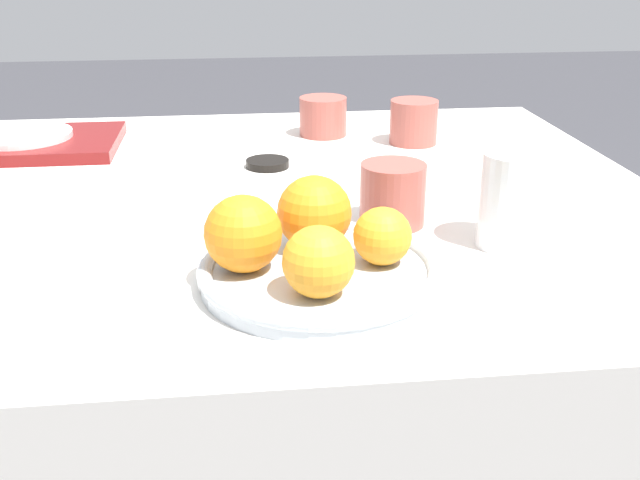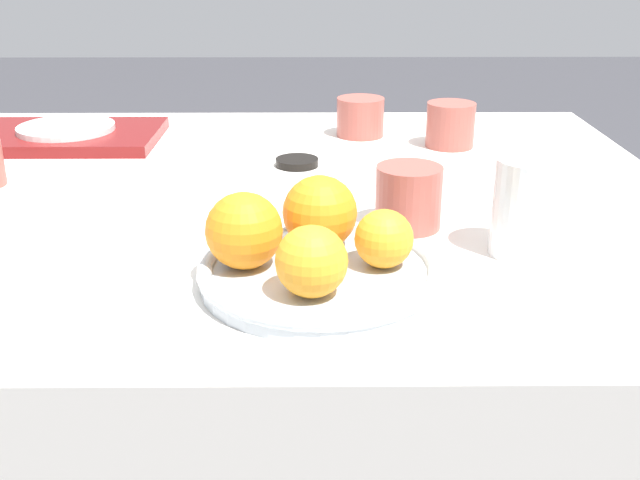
{
  "view_description": "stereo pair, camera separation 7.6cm",
  "coord_description": "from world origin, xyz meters",
  "px_view_note": "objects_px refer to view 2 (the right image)",
  "views": [
    {
      "loc": [
        -0.02,
        -1.01,
        1.06
      ],
      "look_at": [
        0.06,
        -0.31,
        0.77
      ],
      "focal_mm": 42.0,
      "sensor_mm": 36.0,
      "label": 1
    },
    {
      "loc": [
        0.06,
        -1.01,
        1.06
      ],
      "look_at": [
        0.06,
        -0.31,
        0.77
      ],
      "focal_mm": 42.0,
      "sensor_mm": 36.0,
      "label": 2
    }
  ],
  "objects_px": {
    "cup_3": "(450,125)",
    "orange_1": "(312,261)",
    "side_plate": "(66,128)",
    "cup_2": "(408,197)",
    "soy_dish": "(297,162)",
    "cup_1": "(360,117)",
    "serving_tray": "(67,136)",
    "orange_0": "(384,239)",
    "orange_3": "(244,231)",
    "orange_2": "(320,213)",
    "fruit_platter": "(320,272)",
    "water_glass": "(528,207)"
  },
  "relations": [
    {
      "from": "side_plate",
      "to": "cup_1",
      "type": "distance_m",
      "value": 0.52
    },
    {
      "from": "cup_2",
      "to": "soy_dish",
      "type": "xyz_separation_m",
      "value": [
        -0.14,
        0.26,
        -0.03
      ]
    },
    {
      "from": "orange_0",
      "to": "cup_1",
      "type": "bearing_deg",
      "value": 88.95
    },
    {
      "from": "fruit_platter",
      "to": "orange_1",
      "type": "bearing_deg",
      "value": -97.91
    },
    {
      "from": "orange_1",
      "to": "orange_3",
      "type": "relative_size",
      "value": 0.87
    },
    {
      "from": "orange_1",
      "to": "side_plate",
      "type": "bearing_deg",
      "value": 123.98
    },
    {
      "from": "side_plate",
      "to": "orange_3",
      "type": "bearing_deg",
      "value": -57.74
    },
    {
      "from": "orange_1",
      "to": "cup_3",
      "type": "xyz_separation_m",
      "value": [
        0.23,
        0.6,
        -0.02
      ]
    },
    {
      "from": "water_glass",
      "to": "orange_0",
      "type": "bearing_deg",
      "value": -155.75
    },
    {
      "from": "fruit_platter",
      "to": "orange_2",
      "type": "relative_size",
      "value": 3.12
    },
    {
      "from": "serving_tray",
      "to": "side_plate",
      "type": "xyz_separation_m",
      "value": [
        0.0,
        0.0,
        0.02
      ]
    },
    {
      "from": "orange_0",
      "to": "orange_2",
      "type": "bearing_deg",
      "value": 142.34
    },
    {
      "from": "orange_1",
      "to": "cup_1",
      "type": "height_order",
      "value": "orange_1"
    },
    {
      "from": "orange_1",
      "to": "cup_3",
      "type": "bearing_deg",
      "value": 68.78
    },
    {
      "from": "fruit_platter",
      "to": "water_glass",
      "type": "distance_m",
      "value": 0.25
    },
    {
      "from": "orange_1",
      "to": "water_glass",
      "type": "bearing_deg",
      "value": 30.37
    },
    {
      "from": "orange_0",
      "to": "orange_1",
      "type": "distance_m",
      "value": 0.1
    },
    {
      "from": "soy_dish",
      "to": "cup_3",
      "type": "bearing_deg",
      "value": 23.82
    },
    {
      "from": "cup_3",
      "to": "fruit_platter",
      "type": "bearing_deg",
      "value": -112.6
    },
    {
      "from": "fruit_platter",
      "to": "cup_1",
      "type": "xyz_separation_m",
      "value": [
        0.08,
        0.62,
        0.02
      ]
    },
    {
      "from": "orange_1",
      "to": "cup_3",
      "type": "relative_size",
      "value": 0.85
    },
    {
      "from": "cup_1",
      "to": "serving_tray",
      "type": "bearing_deg",
      "value": -175.63
    },
    {
      "from": "cup_1",
      "to": "cup_2",
      "type": "relative_size",
      "value": 1.04
    },
    {
      "from": "orange_0",
      "to": "cup_2",
      "type": "distance_m",
      "value": 0.17
    },
    {
      "from": "side_plate",
      "to": "soy_dish",
      "type": "distance_m",
      "value": 0.43
    },
    {
      "from": "orange_2",
      "to": "serving_tray",
      "type": "relative_size",
      "value": 0.26
    },
    {
      "from": "cup_2",
      "to": "cup_3",
      "type": "xyz_separation_m",
      "value": [
        0.12,
        0.38,
        -0.0
      ]
    },
    {
      "from": "orange_3",
      "to": "cup_3",
      "type": "xyz_separation_m",
      "value": [
        0.3,
        0.54,
        -0.02
      ]
    },
    {
      "from": "orange_0",
      "to": "cup_3",
      "type": "distance_m",
      "value": 0.56
    },
    {
      "from": "fruit_platter",
      "to": "orange_0",
      "type": "distance_m",
      "value": 0.08
    },
    {
      "from": "orange_3",
      "to": "cup_1",
      "type": "height_order",
      "value": "orange_3"
    },
    {
      "from": "fruit_platter",
      "to": "orange_1",
      "type": "height_order",
      "value": "orange_1"
    },
    {
      "from": "orange_3",
      "to": "cup_3",
      "type": "bearing_deg",
      "value": 60.52
    },
    {
      "from": "water_glass",
      "to": "orange_2",
      "type": "bearing_deg",
      "value": -173.91
    },
    {
      "from": "orange_1",
      "to": "cup_2",
      "type": "distance_m",
      "value": 0.25
    },
    {
      "from": "fruit_platter",
      "to": "side_plate",
      "type": "distance_m",
      "value": 0.73
    },
    {
      "from": "orange_3",
      "to": "orange_2",
      "type": "bearing_deg",
      "value": 32.85
    },
    {
      "from": "cup_2",
      "to": "cup_3",
      "type": "height_order",
      "value": "cup_2"
    },
    {
      "from": "soy_dish",
      "to": "orange_0",
      "type": "bearing_deg",
      "value": -76.84
    },
    {
      "from": "orange_0",
      "to": "orange_1",
      "type": "relative_size",
      "value": 0.88
    },
    {
      "from": "orange_1",
      "to": "serving_tray",
      "type": "relative_size",
      "value": 0.22
    },
    {
      "from": "cup_3",
      "to": "orange_1",
      "type": "bearing_deg",
      "value": -111.22
    },
    {
      "from": "fruit_platter",
      "to": "orange_1",
      "type": "relative_size",
      "value": 3.65
    },
    {
      "from": "orange_3",
      "to": "cup_2",
      "type": "bearing_deg",
      "value": 40.15
    },
    {
      "from": "cup_3",
      "to": "soy_dish",
      "type": "height_order",
      "value": "cup_3"
    },
    {
      "from": "orange_2",
      "to": "serving_tray",
      "type": "bearing_deg",
      "value": 130.09
    },
    {
      "from": "orange_1",
      "to": "fruit_platter",
      "type": "bearing_deg",
      "value": 82.09
    },
    {
      "from": "soy_dish",
      "to": "water_glass",
      "type": "bearing_deg",
      "value": -52.52
    },
    {
      "from": "orange_3",
      "to": "side_plate",
      "type": "bearing_deg",
      "value": 122.26
    },
    {
      "from": "fruit_platter",
      "to": "serving_tray",
      "type": "height_order",
      "value": "fruit_platter"
    }
  ]
}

